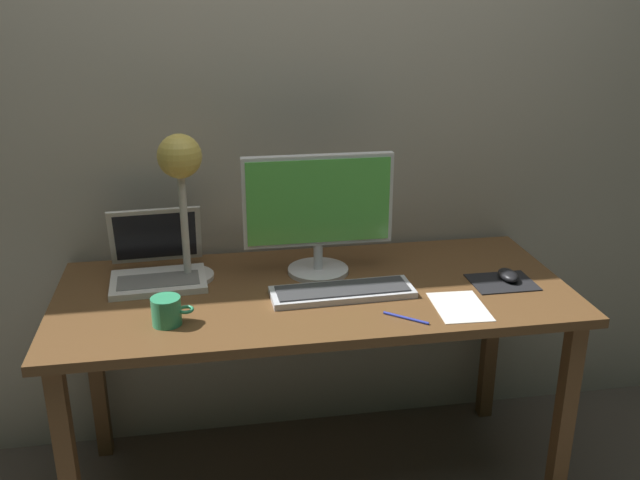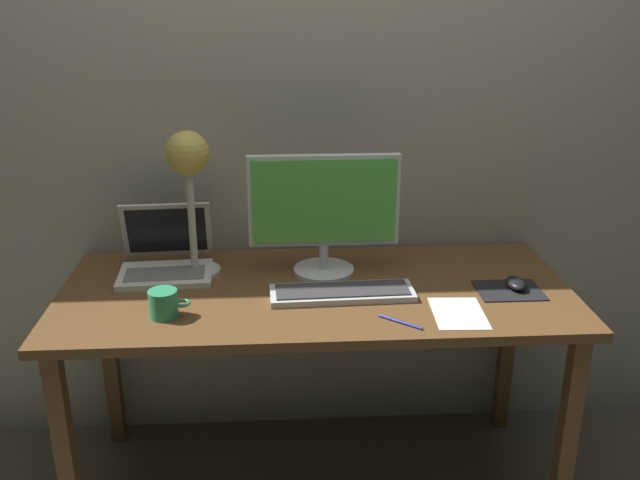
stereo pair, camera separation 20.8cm
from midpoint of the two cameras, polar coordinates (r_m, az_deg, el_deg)
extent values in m
plane|color=brown|center=(2.59, 2.13, -19.09)|extent=(4.80, 4.80, 0.00)
cube|color=#B2A893|center=(2.42, 1.61, 12.16)|extent=(4.80, 0.06, 2.60)
cube|color=brown|center=(2.20, 2.37, -4.36)|extent=(1.60, 0.70, 0.03)
cube|color=brown|center=(2.20, -17.41, -16.69)|extent=(0.05, 0.05, 0.71)
cube|color=brown|center=(2.34, 22.03, -14.86)|extent=(0.05, 0.05, 0.71)
cube|color=brown|center=(2.67, -14.62, -9.25)|extent=(0.05, 0.05, 0.71)
cube|color=brown|center=(2.79, 17.11, -8.21)|extent=(0.05, 0.05, 0.71)
cylinder|color=silver|center=(2.31, 2.89, -2.54)|extent=(0.20, 0.20, 0.01)
cylinder|color=silver|center=(2.29, 2.91, -1.37)|extent=(0.03, 0.03, 0.09)
cube|color=silver|center=(2.23, 3.00, 3.21)|extent=(0.48, 0.03, 0.30)
cube|color=#59C64C|center=(2.21, 3.05, 3.08)|extent=(0.46, 0.00, 0.27)
cube|color=silver|center=(2.14, 4.61, -4.42)|extent=(0.44, 0.16, 0.02)
cube|color=#38383A|center=(2.14, 4.62, -4.12)|extent=(0.41, 0.13, 0.01)
cube|color=silver|center=(2.30, -9.98, -2.87)|extent=(0.31, 0.22, 0.02)
cube|color=slate|center=(2.28, -10.02, -2.77)|extent=(0.26, 0.13, 0.00)
cube|color=silver|center=(2.39, -9.99, 0.80)|extent=(0.30, 0.09, 0.20)
cube|color=black|center=(2.39, -9.99, 0.80)|extent=(0.27, 0.08, 0.17)
cylinder|color=beige|center=(2.32, -7.64, -2.59)|extent=(0.17, 0.17, 0.01)
cylinder|color=silver|center=(2.25, -7.86, 1.85)|extent=(0.02, 0.02, 0.36)
sphere|color=gold|center=(2.20, -8.12, 7.03)|extent=(0.14, 0.14, 0.14)
sphere|color=#FFEAB2|center=(2.20, -8.10, 6.10)|extent=(0.05, 0.05, 0.05)
cube|color=black|center=(2.28, 17.73, -4.00)|extent=(0.20, 0.16, 0.00)
ellipsoid|color=black|center=(2.29, 18.23, -3.43)|extent=(0.06, 0.10, 0.03)
cylinder|color=#339966|center=(2.03, -9.82, -5.21)|extent=(0.08, 0.08, 0.08)
torus|color=#339966|center=(2.02, -8.30, -5.20)|extent=(0.05, 0.05, 0.01)
cube|color=white|center=(2.09, 14.07, -5.88)|extent=(0.16, 0.22, 0.00)
cylinder|color=#2633A5|center=(2.00, 9.56, -6.69)|extent=(0.11, 0.10, 0.01)
camera|label=1|loc=(0.10, -87.14, 1.06)|focal=39.21mm
camera|label=2|loc=(0.10, 92.86, -1.06)|focal=39.21mm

